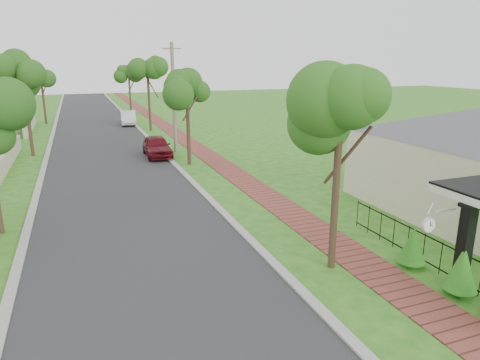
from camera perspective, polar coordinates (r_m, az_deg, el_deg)
ground at (r=11.33m, az=6.47°, el=-16.43°), size 160.00×160.00×0.00m
road at (r=29.15m, az=-17.34°, el=2.98°), size 7.00×120.00×0.02m
kerb_right at (r=29.57m, az=-10.27°, el=3.61°), size 0.30×120.00×0.10m
kerb_left at (r=29.19m, az=-24.49°, el=2.30°), size 0.30×120.00×0.10m
sidewalk at (r=30.13m, az=-5.40°, el=4.02°), size 1.50×120.00×0.03m
porch_post at (r=12.73m, az=27.62°, el=-8.78°), size 0.48×0.48×2.52m
picket_fence at (r=13.81m, az=25.22°, el=-9.28°), size 0.03×8.02×1.00m
street_trees at (r=35.40m, az=-18.53°, el=12.42°), size 10.70×37.65×5.89m
parked_car_red at (r=28.28m, az=-11.01°, el=4.42°), size 1.65×3.94×1.33m
parked_car_white at (r=43.51m, az=-14.66°, el=8.00°), size 1.73×4.05×1.30m
near_tree at (r=12.15m, az=13.20°, el=7.69°), size 2.15×2.15×5.53m
utility_pole at (r=29.23m, az=-8.82°, el=10.78°), size 1.20×0.24×7.18m
station_clock at (r=12.09m, az=23.98°, el=-5.34°), size 1.05×0.13×0.55m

